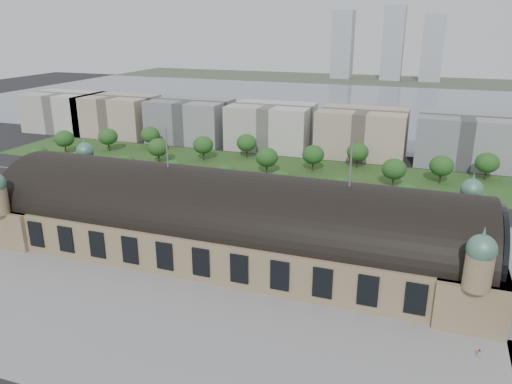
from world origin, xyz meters
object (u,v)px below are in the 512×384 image
(parked_car_0, at_px, (108,201))
(pedestrian_0, at_px, (479,353))
(parked_car_4, at_px, (161,209))
(parked_car_5, at_px, (208,216))
(petrol_station, at_px, (176,170))
(bus_east, at_px, (375,229))
(traffic_car_0, at_px, (17,178))
(traffic_car_3, at_px, (240,197))
(parked_car_1, at_px, (126,208))
(parked_car_3, at_px, (138,205))
(parked_car_2, at_px, (136,209))
(traffic_car_2, at_px, (138,202))
(bus_west, at_px, (272,219))
(bus_mid, at_px, (254,217))
(parked_car_6, at_px, (163,213))
(traffic_car_1, at_px, (88,183))
(traffic_car_6, at_px, (484,249))
(traffic_car_4, at_px, (283,211))

(parked_car_0, height_order, pedestrian_0, pedestrian_0)
(parked_car_4, distance_m, parked_car_5, 20.02)
(petrol_station, relative_size, bus_east, 1.23)
(bus_east, bearing_deg, parked_car_5, 98.50)
(petrol_station, relative_size, traffic_car_0, 3.62)
(traffic_car_3, xyz_separation_m, pedestrian_0, (83.75, -75.02, 0.16))
(traffic_car_3, xyz_separation_m, parked_car_1, (-36.42, -25.29, -0.08))
(petrol_station, relative_size, parked_car_3, 3.25)
(petrol_station, height_order, parked_car_2, petrol_station)
(traffic_car_2, bearing_deg, bus_west, 85.72)
(parked_car_3, height_order, parked_car_4, parked_car_3)
(bus_mid, bearing_deg, parked_car_0, 95.63)
(traffic_car_0, distance_m, bus_west, 123.39)
(parked_car_2, bearing_deg, traffic_car_0, -123.47)
(parked_car_4, bearing_deg, parked_car_6, 8.50)
(bus_mid, distance_m, bus_east, 42.11)
(traffic_car_1, relative_size, bus_west, 0.35)
(parked_car_2, height_order, parked_car_4, parked_car_2)
(traffic_car_2, distance_m, bus_mid, 48.60)
(traffic_car_3, bearing_deg, traffic_car_6, -107.39)
(traffic_car_3, relative_size, pedestrian_0, 2.86)
(parked_car_3, bearing_deg, parked_car_1, -69.41)
(parked_car_1, bearing_deg, parked_car_4, 77.95)
(petrol_station, bearing_deg, parked_car_6, -67.33)
(traffic_car_0, xyz_separation_m, traffic_car_1, (34.38, 4.88, 0.03))
(parked_car_1, xyz_separation_m, pedestrian_0, (120.17, -49.73, 0.24))
(traffic_car_3, xyz_separation_m, parked_car_2, (-32.03, -25.29, 0.01))
(parked_car_6, bearing_deg, parked_car_0, -129.95)
(bus_west, bearing_deg, traffic_car_6, -86.21)
(traffic_car_1, bearing_deg, parked_car_0, -127.01)
(parked_car_1, bearing_deg, traffic_car_4, 77.62)
(traffic_car_3, xyz_separation_m, parked_car_0, (-47.12, -21.58, -0.03))
(traffic_car_4, height_order, parked_car_5, parked_car_5)
(parked_car_0, xyz_separation_m, pedestrian_0, (130.87, -53.44, 0.20))
(traffic_car_1, relative_size, parked_car_4, 1.07)
(traffic_car_4, bearing_deg, traffic_car_2, -81.08)
(traffic_car_1, bearing_deg, bus_mid, -99.50)
(parked_car_0, distance_m, pedestrian_0, 141.36)
(parked_car_4, bearing_deg, petrol_station, 171.47)
(parked_car_0, bearing_deg, traffic_car_6, 64.67)
(traffic_car_2, height_order, bus_west, bus_west)
(traffic_car_3, bearing_deg, parked_car_4, 126.43)
(parked_car_3, distance_m, parked_car_5, 30.14)
(parked_car_1, bearing_deg, traffic_car_2, 144.30)
(bus_mid, bearing_deg, parked_car_6, 103.42)
(parked_car_0, bearing_deg, parked_car_3, 64.51)
(parked_car_0, xyz_separation_m, parked_car_1, (10.70, -3.71, -0.05))
(traffic_car_3, bearing_deg, parked_car_0, 108.88)
(traffic_car_4, relative_size, parked_car_1, 0.80)
(parked_car_6, bearing_deg, traffic_car_0, -132.93)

